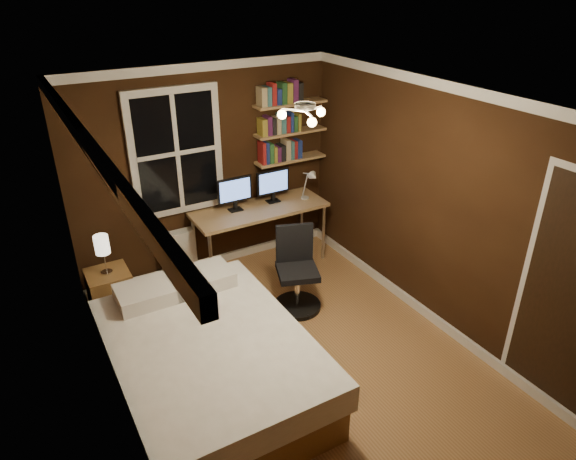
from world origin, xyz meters
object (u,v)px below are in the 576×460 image
desk_lamp (309,184)px  desk (260,212)px  bedside_lamp (104,255)px  radiator (179,255)px  monitor_right (273,186)px  office_chair (297,278)px  bed (209,362)px  monitor_left (235,194)px  nightstand (111,294)px

desk_lamp → desk: bearing=170.2°
bedside_lamp → radiator: bedside_lamp is taller
monitor_right → office_chair: 1.31m
bed → desk_lamp: desk_lamp is taller
desk_lamp → office_chair: size_ratio=0.46×
desk → monitor_right: bearing=19.5°
bed → bedside_lamp: bedside_lamp is taller
monitor_left → desk_lamp: size_ratio=0.99×
monitor_left → office_chair: monitor_left is taller
bedside_lamp → office_chair: bearing=-24.8°
radiator → desk_lamp: bearing=-11.4°
nightstand → desk: size_ratio=0.32×
radiator → monitor_right: monitor_right is taller
bed → monitor_left: monitor_left is taller
nightstand → radiator: size_ratio=0.88×
radiator → monitor_left: size_ratio=1.41×
bedside_lamp → desk: size_ratio=0.26×
radiator → office_chair: bearing=-53.2°
monitor_left → desk: bearing=-16.4°
bed → desk: size_ratio=1.31×
desk → desk_lamp: bearing=-9.8°
bed → radiator: bed is taller
monitor_left → desk_lamp: 0.93m
radiator → office_chair: office_chair is taller
bed → nightstand: size_ratio=4.03×
radiator → desk: size_ratio=0.37×
desk_lamp → bedside_lamp: bearing=-178.5°
desk_lamp → bed: bearing=-141.0°
bedside_lamp → monitor_right: 2.16m
bed → nightstand: (-0.50, 1.57, -0.05)m
bed → bedside_lamp: bearing=107.5°
radiator → monitor_right: 1.42m
nightstand → monitor_right: size_ratio=1.24×
desk → monitor_left: monitor_left is taller
radiator → monitor_left: 1.00m
bed → monitor_right: 2.55m
nightstand → monitor_left: monitor_left is taller
bed → radiator: size_ratio=3.55×
nightstand → desk: 1.96m
desk → monitor_right: (0.23, 0.08, 0.27)m
bedside_lamp → bed: bearing=-72.5°
desk → office_chair: size_ratio=1.75×
monitor_left → monitor_right: 0.52m
monitor_right → desk_lamp: 0.44m
bed → desk_lamp: (2.03, 1.64, 0.69)m
bed → bedside_lamp: (-0.50, 1.57, 0.44)m
bed → monitor_left: 2.25m
radiator → monitor_left: monitor_left is taller
nightstand → office_chair: office_chair is taller
monitor_left → office_chair: (0.21, -1.10, -0.64)m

